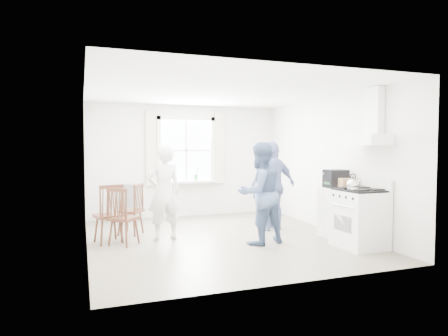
# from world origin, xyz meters

# --- Properties ---
(room_shell) EXTENTS (4.62, 5.12, 2.64)m
(room_shell) POSITION_xyz_m (0.00, 0.00, 1.30)
(room_shell) COLOR gray
(room_shell) RESTS_ON ground
(window_assembly) EXTENTS (1.88, 0.24, 1.70)m
(window_assembly) POSITION_xyz_m (0.00, 2.45, 1.46)
(window_assembly) COLOR white
(window_assembly) RESTS_ON room_shell
(range_hood) EXTENTS (0.45, 0.76, 0.94)m
(range_hood) POSITION_xyz_m (2.07, -1.35, 1.90)
(range_hood) COLOR white
(range_hood) RESTS_ON room_shell
(shelf_unit) EXTENTS (0.40, 0.30, 0.80)m
(shelf_unit) POSITION_xyz_m (-1.40, 2.33, 0.40)
(shelf_unit) COLOR slate
(shelf_unit) RESTS_ON ground
(gas_stove) EXTENTS (0.68, 0.76, 1.12)m
(gas_stove) POSITION_xyz_m (1.91, -1.35, 0.48)
(gas_stove) COLOR white
(gas_stove) RESTS_ON ground
(kettle) EXTENTS (0.19, 0.19, 0.27)m
(kettle) POSITION_xyz_m (1.69, -1.45, 1.04)
(kettle) COLOR silver
(kettle) RESTS_ON gas_stove
(low_cabinet) EXTENTS (0.50, 0.55, 0.90)m
(low_cabinet) POSITION_xyz_m (1.98, -0.65, 0.45)
(low_cabinet) COLOR white
(low_cabinet) RESTS_ON ground
(stereo_stack) EXTENTS (0.39, 0.35, 0.32)m
(stereo_stack) POSITION_xyz_m (1.96, -0.62, 1.06)
(stereo_stack) COLOR black
(stereo_stack) RESTS_ON low_cabinet
(cardboard_box) EXTENTS (0.33, 0.26, 0.19)m
(cardboard_box) POSITION_xyz_m (2.02, -0.90, 0.99)
(cardboard_box) COLOR #A77A51
(cardboard_box) RESTS_ON low_cabinet
(windsor_chair_a) EXTENTS (0.52, 0.51, 1.01)m
(windsor_chair_a) POSITION_xyz_m (-1.87, 0.24, 0.62)
(windsor_chair_a) COLOR #412115
(windsor_chair_a) RESTS_ON ground
(windsor_chair_b) EXTENTS (0.57, 0.57, 0.97)m
(windsor_chair_b) POSITION_xyz_m (-1.74, 0.04, 0.59)
(windsor_chair_b) COLOR #412115
(windsor_chair_b) RESTS_ON ground
(windsor_chair_c) EXTENTS (0.55, 0.55, 0.96)m
(windsor_chair_c) POSITION_xyz_m (-1.38, 0.83, 0.58)
(windsor_chair_c) COLOR #412115
(windsor_chair_c) RESTS_ON ground
(person_left) EXTENTS (0.65, 0.65, 1.66)m
(person_left) POSITION_xyz_m (-0.96, 0.26, 0.83)
(person_left) COLOR silver
(person_left) RESTS_ON ground
(person_mid) EXTENTS (0.99, 0.99, 1.71)m
(person_mid) POSITION_xyz_m (0.49, -0.58, 0.85)
(person_mid) COLOR #43567C
(person_mid) RESTS_ON ground
(person_right) EXTENTS (1.18, 1.18, 1.74)m
(person_right) POSITION_xyz_m (1.22, 0.38, 0.87)
(person_right) COLOR navy
(person_right) RESTS_ON ground
(potted_plant) EXTENTS (0.21, 0.21, 0.29)m
(potted_plant) POSITION_xyz_m (0.21, 2.36, 1.00)
(potted_plant) COLOR #2F6B33
(potted_plant) RESTS_ON window_assembly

